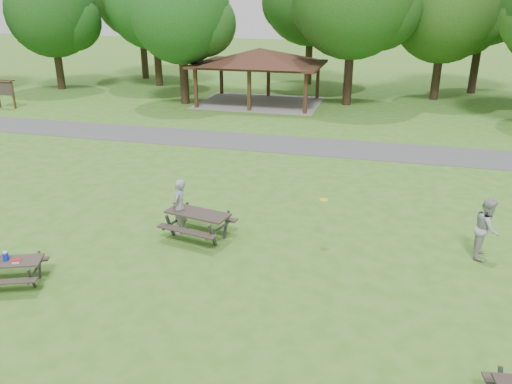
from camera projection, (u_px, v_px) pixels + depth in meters
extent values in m
plane|color=#396A1E|center=(178.00, 291.00, 12.71)|extent=(160.00, 160.00, 0.00)
cube|color=#464648|center=(287.00, 144.00, 25.31)|extent=(120.00, 3.20, 0.02)
cube|color=#372114|center=(196.00, 88.00, 33.23)|extent=(0.22, 0.22, 2.60)
cube|color=#321B12|center=(221.00, 77.00, 38.10)|extent=(0.22, 0.22, 2.60)
cube|color=#352313|center=(249.00, 91.00, 32.36)|extent=(0.22, 0.22, 2.60)
cube|color=#371E14|center=(268.00, 79.00, 37.22)|extent=(0.22, 0.22, 2.60)
cube|color=#381D14|center=(306.00, 94.00, 31.48)|extent=(0.22, 0.22, 2.60)
cube|color=#3B2415|center=(318.00, 81.00, 36.35)|extent=(0.22, 0.22, 2.60)
cube|color=#351F15|center=(260.00, 64.00, 34.29)|extent=(8.60, 6.60, 0.16)
pyramid|color=#351E15|center=(260.00, 55.00, 34.07)|extent=(7.01, 7.01, 1.00)
cube|color=gray|center=(259.00, 103.00, 35.26)|extent=(8.40, 6.40, 0.03)
cube|color=#352313|center=(13.00, 95.00, 33.17)|extent=(0.10, 0.10, 1.80)
cube|color=#2F2822|center=(5.00, 89.00, 33.17)|extent=(1.40, 0.06, 0.90)
cube|color=#301D13|center=(3.00, 80.00, 32.97)|extent=(1.60, 0.30, 0.06)
cylinder|color=black|center=(59.00, 68.00, 40.03)|extent=(0.60, 0.60, 3.32)
sphere|color=#133F12|center=(51.00, 12.00, 38.49)|extent=(6.80, 6.80, 6.80)
sphere|color=#134212|center=(72.00, 22.00, 38.65)|extent=(4.42, 4.42, 4.42)
sphere|color=#134212|center=(36.00, 19.00, 38.82)|extent=(4.08, 4.08, 4.08)
cylinder|color=black|center=(158.00, 62.00, 41.43)|extent=(0.60, 0.60, 3.85)
sphere|color=#164F17|center=(154.00, 0.00, 39.66)|extent=(7.80, 7.80, 7.80)
sphere|color=#194814|center=(176.00, 10.00, 39.80)|extent=(5.07, 5.07, 5.07)
sphere|color=#1D4212|center=(135.00, 8.00, 40.06)|extent=(4.68, 4.68, 4.68)
cylinder|color=black|center=(184.00, 78.00, 34.46)|extent=(0.60, 0.60, 3.50)
sphere|color=#144714|center=(181.00, 13.00, 32.91)|extent=(6.60, 6.60, 6.60)
sphere|color=#184714|center=(204.00, 24.00, 33.07)|extent=(4.29, 4.29, 4.29)
sphere|color=#204E16|center=(162.00, 21.00, 33.23)|extent=(3.96, 3.96, 3.96)
cylinder|color=black|center=(348.00, 75.00, 34.01)|extent=(0.60, 0.60, 4.02)
sphere|color=#174012|center=(381.00, 10.00, 32.32)|extent=(5.20, 5.20, 5.20)
sphere|color=#164313|center=(328.00, 6.00, 32.60)|extent=(4.80, 4.80, 4.80)
cylinder|color=black|center=(436.00, 76.00, 35.85)|extent=(0.60, 0.60, 3.43)
sphere|color=#204A15|center=(445.00, 11.00, 34.27)|extent=(7.00, 7.00, 7.00)
sphere|color=#1B4212|center=(467.00, 22.00, 34.42)|extent=(4.55, 4.55, 4.55)
sphere|color=#184714|center=(423.00, 19.00, 34.61)|extent=(4.20, 4.20, 4.20)
cylinder|color=black|center=(144.00, 54.00, 45.19)|extent=(0.60, 0.60, 4.38)
sphere|color=#1D4D16|center=(160.00, 2.00, 43.44)|extent=(5.20, 5.20, 5.20)
sphere|color=#164915|center=(122.00, 0.00, 43.72)|extent=(4.80, 4.80, 4.80)
cylinder|color=black|center=(309.00, 59.00, 42.14)|extent=(0.60, 0.60, 4.13)
sphere|color=#134012|center=(333.00, 6.00, 40.43)|extent=(5.20, 5.20, 5.20)
sphere|color=#1A4212|center=(291.00, 3.00, 40.71)|extent=(4.80, 4.80, 4.80)
cylinder|color=black|center=(475.00, 63.00, 38.09)|extent=(0.60, 0.60, 4.55)
cube|color=#322924|center=(8.00, 262.00, 12.77)|extent=(1.78, 1.22, 0.05)
cube|color=#2E2521|center=(2.00, 282.00, 12.36)|extent=(1.62, 0.83, 0.04)
cube|color=#302723|center=(17.00, 261.00, 13.37)|extent=(1.62, 0.83, 0.04)
cube|color=#39393B|center=(32.00, 278.00, 12.64)|extent=(0.18, 0.34, 0.72)
cube|color=#3A3A3C|center=(39.00, 265.00, 13.28)|extent=(0.18, 0.34, 0.72)
cube|color=#3C3C3E|center=(36.00, 271.00, 12.95)|extent=(0.55, 1.27, 0.05)
cylinder|color=#0D2ACE|center=(6.00, 257.00, 12.76)|extent=(0.18, 0.18, 0.20)
cylinder|color=silver|center=(5.00, 252.00, 12.71)|extent=(0.14, 0.14, 0.05)
cube|color=silver|center=(16.00, 261.00, 12.68)|extent=(0.24, 0.24, 0.06)
cube|color=#AB1313|center=(16.00, 260.00, 12.66)|extent=(0.25, 0.25, 0.01)
cube|color=#2E2521|center=(198.00, 213.00, 15.29)|extent=(2.09, 1.16, 0.05)
cube|color=#2B231F|center=(186.00, 231.00, 14.86)|extent=(1.99, 0.67, 0.04)
cube|color=#302722|center=(209.00, 215.00, 15.95)|extent=(1.99, 0.67, 0.04)
cube|color=#3C3C3E|center=(170.00, 226.00, 15.40)|extent=(0.15, 0.42, 0.86)
cube|color=#454548|center=(185.00, 216.00, 16.09)|extent=(0.15, 0.42, 0.86)
cube|color=#3C3B3E|center=(178.00, 220.00, 15.73)|extent=(0.38, 1.59, 0.05)
cube|color=#414144|center=(212.00, 235.00, 14.78)|extent=(0.15, 0.42, 0.86)
cube|color=#3B3A3D|center=(226.00, 225.00, 15.47)|extent=(0.15, 0.42, 0.86)
cube|color=#464649|center=(219.00, 229.00, 15.11)|extent=(0.38, 1.59, 0.05)
cylinder|color=gold|center=(324.00, 200.00, 14.65)|extent=(0.28, 0.28, 0.02)
imported|color=gray|center=(180.00, 206.00, 15.58)|extent=(0.43, 0.65, 1.77)
imported|color=#A1A2A4|center=(486.00, 228.00, 14.09)|extent=(0.81, 0.97, 1.78)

